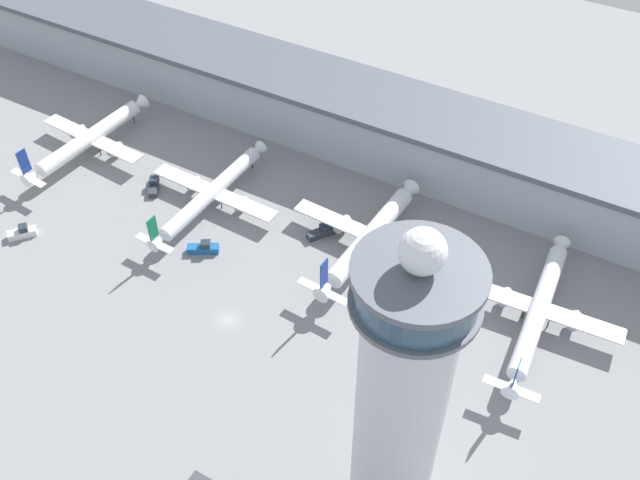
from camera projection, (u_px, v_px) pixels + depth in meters
name	position (u px, v px, depth m)	size (l,w,h in m)	color
ground_plane	(228.00, 320.00, 155.93)	(1000.00, 1000.00, 0.00)	gray
terminal_building	(372.00, 123.00, 192.86)	(278.85, 25.00, 17.63)	#A3A8B2
control_tower	(399.00, 413.00, 101.26)	(16.13, 16.13, 69.19)	silver
airplane_gate_alpha	(89.00, 138.00, 194.79)	(34.64, 43.68, 13.58)	white
airplane_gate_bravo	(212.00, 193.00, 179.66)	(36.54, 44.82, 12.09)	silver
airplane_gate_charlie	(370.00, 237.00, 167.47)	(42.06, 43.24, 14.26)	silver
airplane_gate_delta	(539.00, 310.00, 151.84)	(36.14, 46.21, 13.11)	silver
service_truck_catering	(22.00, 233.00, 173.74)	(6.23, 6.67, 3.16)	black
service_truck_fuel	(323.00, 232.00, 173.96)	(6.13, 7.74, 3.17)	black
service_truck_baggage	(204.00, 248.00, 169.97)	(7.61, 5.81, 3.17)	black
service_truck_water	(154.00, 185.00, 186.53)	(6.19, 7.71, 2.78)	black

